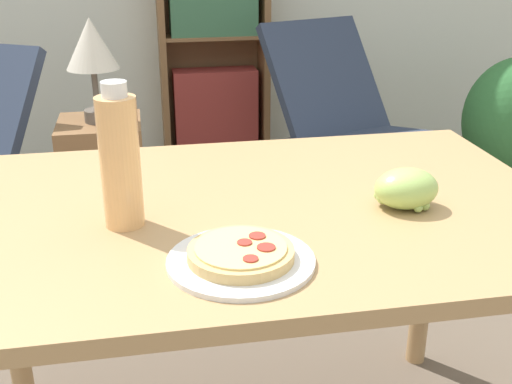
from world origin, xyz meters
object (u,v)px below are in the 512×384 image
Objects in this scene: pizza_on_plate at (241,256)px; lounge_chair_far at (342,147)px; table_lamp at (92,49)px; drink_bottle at (120,160)px; side_table at (105,186)px; grape_bunch at (406,189)px; bookshelf at (214,47)px.

pizza_on_plate is 0.29× the size of lounge_chair_far.
pizza_on_plate is at bearing -78.65° from table_lamp.
table_lamp is (-0.13, 1.44, -0.03)m from drink_bottle.
pizza_on_plate is 0.63× the size of table_lamp.
drink_bottle is at bearing -84.91° from side_table.
side_table is 0.58m from table_lamp.
side_table is (-1.16, -0.32, 0.00)m from lounge_chair_far.
grape_bunch is 2.57m from bookshelf.
grape_bunch is at bearing -64.08° from side_table.
drink_bottle is 2.13m from lounge_chair_far.
lounge_chair_far is at bearing 67.03° from pizza_on_plate.
drink_bottle is (-0.20, 0.20, 0.12)m from pizza_on_plate.
lounge_chair_far reaches higher than grape_bunch.
bookshelf is (-0.10, 2.57, -0.13)m from grape_bunch.
table_lamp is (-0.33, 1.64, 0.09)m from pizza_on_plate.
side_table is at bearing 115.92° from grape_bunch.
grape_bunch is at bearing 25.36° from pizza_on_plate.
side_table is at bearing -119.12° from bookshelf.
table_lamp is at bearing 175.04° from lounge_chair_far.
side_table is (-0.61, -1.10, -0.39)m from bookshelf.
bookshelf reaches higher than side_table.
side_table is (-0.71, 1.46, -0.52)m from grape_bunch.
grape_bunch is at bearing -64.08° from table_lamp.
side_table is at bearing 95.09° from drink_bottle.
bookshelf is 1.28m from table_lamp.
lounge_chair_far is at bearing -55.37° from bookshelf.
side_table is (-0.33, 1.64, -0.49)m from pizza_on_plate.
drink_bottle is 2.60m from bookshelf.
table_lamp reaches higher than side_table.
bookshelf is at bearing 104.42° from lounge_chair_far.
pizza_on_plate is 2.18m from lounge_chair_far.
lounge_chair_far is 2.18× the size of table_lamp.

